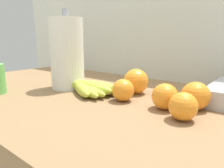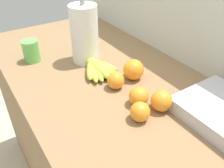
{
  "view_description": "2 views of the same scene",
  "coord_description": "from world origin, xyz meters",
  "views": [
    {
      "loc": [
        0.35,
        -0.48,
        1.03
      ],
      "look_at": [
        -0.04,
        0.01,
        0.89
      ],
      "focal_mm": 32.67,
      "sensor_mm": 36.0,
      "label": 1
    },
    {
      "loc": [
        0.62,
        -0.43,
        1.38
      ],
      "look_at": [
        0.02,
        -0.03,
        0.88
      ],
      "focal_mm": 38.01,
      "sensor_mm": 36.0,
      "label": 2
    }
  ],
  "objects": [
    {
      "name": "wall_back",
      "position": [
        0.0,
        0.38,
        0.65
      ],
      "size": [
        1.99,
        0.06,
        1.3
      ],
      "primitive_type": "cube",
      "color": "silver",
      "rests_on": "ground"
    },
    {
      "name": "mug",
      "position": [
        -0.37,
        -0.2,
        0.9
      ],
      "size": [
        0.07,
        0.07,
        0.1
      ],
      "primitive_type": "cylinder",
      "color": "#65BF56",
      "rests_on": "counter"
    },
    {
      "name": "orange_front",
      "position": [
        0.2,
        0.05,
        0.89
      ],
      "size": [
        0.07,
        0.07,
        0.07
      ],
      "primitive_type": "sphere",
      "color": "orange",
      "rests_on": "counter"
    },
    {
      "name": "counter",
      "position": [
        0.0,
        0.0,
        0.43
      ],
      "size": [
        1.59,
        0.69,
        0.85
      ],
      "primitive_type": "cube",
      "color": "olive",
      "rests_on": "ground"
    },
    {
      "name": "orange_back_left",
      "position": [
        0.14,
        0.0,
        0.89
      ],
      "size": [
        0.07,
        0.07,
        0.07
      ],
      "primitive_type": "sphere",
      "color": "orange",
      "rests_on": "counter"
    },
    {
      "name": "banana_bunch",
      "position": [
        -0.12,
        -0.01,
        0.87
      ],
      "size": [
        0.22,
        0.16,
        0.04
      ],
      "color": "gold",
      "rests_on": "counter"
    },
    {
      "name": "orange_center",
      "position": [
        0.2,
        -0.04,
        0.89
      ],
      "size": [
        0.06,
        0.06,
        0.06
      ],
      "primitive_type": "sphere",
      "color": "orange",
      "rests_on": "counter"
    },
    {
      "name": "orange_far_right",
      "position": [
        0.02,
        -0.01,
        0.89
      ],
      "size": [
        0.07,
        0.07,
        0.07
      ],
      "primitive_type": "sphere",
      "color": "orange",
      "rests_on": "counter"
    },
    {
      "name": "orange_back_right",
      "position": [
        0.0,
        0.09,
        0.89
      ],
      "size": [
        0.08,
        0.08,
        0.08
      ],
      "primitive_type": "sphere",
      "color": "orange",
      "rests_on": "counter"
    },
    {
      "name": "paper_towel_roll",
      "position": [
        -0.24,
        0.0,
        0.98
      ],
      "size": [
        0.12,
        0.12,
        0.28
      ],
      "color": "white",
      "rests_on": "counter"
    }
  ]
}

